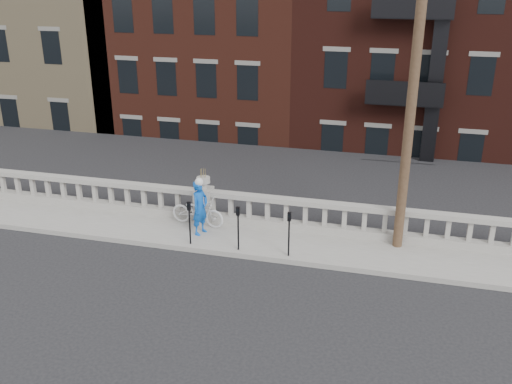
% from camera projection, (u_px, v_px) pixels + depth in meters
% --- Properties ---
extents(ground, '(120.00, 120.00, 0.00)m').
position_uv_depth(ground, '(156.00, 283.00, 15.29)').
color(ground, black).
rests_on(ground, ground).
extents(sidewalk, '(32.00, 2.20, 0.15)m').
position_uv_depth(sidewalk, '(195.00, 233.00, 17.96)').
color(sidewalk, gray).
rests_on(sidewalk, ground).
extents(balustrade, '(28.00, 0.34, 1.03)m').
position_uv_depth(balustrade, '(204.00, 205.00, 18.60)').
color(balustrade, gray).
rests_on(balustrade, sidewalk).
extents(planter_pedestal, '(0.55, 0.55, 1.76)m').
position_uv_depth(planter_pedestal, '(204.00, 200.00, 18.53)').
color(planter_pedestal, gray).
rests_on(planter_pedestal, sidewalk).
extents(lower_level, '(80.00, 44.00, 20.80)m').
position_uv_depth(lower_level, '(316.00, 59.00, 34.92)').
color(lower_level, '#605E59').
rests_on(lower_level, ground).
extents(utility_pole, '(1.60, 0.28, 10.00)m').
position_uv_depth(utility_pole, '(414.00, 74.00, 15.14)').
color(utility_pole, '#422D1E').
rests_on(utility_pole, sidewalk).
extents(parking_meter_c, '(0.10, 0.09, 1.36)m').
position_uv_depth(parking_meter_c, '(189.00, 218.00, 16.81)').
color(parking_meter_c, black).
rests_on(parking_meter_c, sidewalk).
extents(parking_meter_d, '(0.10, 0.09, 1.36)m').
position_uv_depth(parking_meter_d, '(238.00, 223.00, 16.46)').
color(parking_meter_d, black).
rests_on(parking_meter_d, sidewalk).
extents(parking_meter_e, '(0.10, 0.09, 1.36)m').
position_uv_depth(parking_meter_e, '(289.00, 229.00, 16.10)').
color(parking_meter_e, black).
rests_on(parking_meter_e, sidewalk).
extents(bicycle, '(1.88, 0.86, 0.95)m').
position_uv_depth(bicycle, '(198.00, 211.00, 18.21)').
color(bicycle, silver).
rests_on(bicycle, sidewalk).
extents(cyclist, '(0.59, 0.73, 1.72)m').
position_uv_depth(cyclist, '(200.00, 208.00, 17.49)').
color(cyclist, '#0C4DB6').
rests_on(cyclist, sidewalk).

